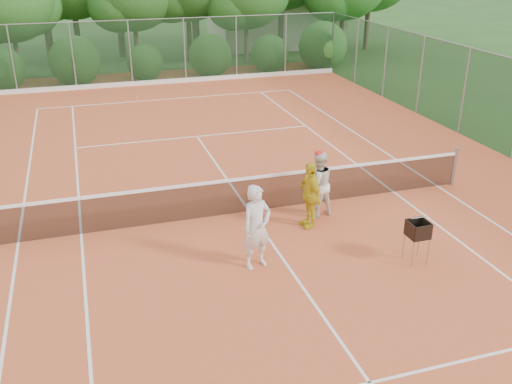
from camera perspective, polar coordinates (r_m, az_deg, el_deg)
The scene contains 13 objects.
ground at distance 14.42m, azimuth -0.62°, elevation -2.07°, with size 120.00×120.00×0.00m, color #204317.
clay_court at distance 14.41m, azimuth -0.62°, elevation -2.04°, with size 18.00×36.00×0.02m, color #CA582E.
club_building at distance 38.89m, azimuth 1.92°, elevation 16.65°, with size 8.00×5.00×3.00m, color beige.
tennis_net at distance 14.19m, azimuth -0.63°, elevation -0.14°, with size 11.97×0.10×1.10m.
player_white at distance 11.67m, azimuth 0.08°, elevation -3.53°, with size 0.66×0.44×1.82m, color silver.
player_center_grp at distance 13.99m, azimuth 6.19°, elevation 0.82°, with size 0.90×0.75×1.70m.
player_yellow at distance 13.44m, azimuth 5.39°, elevation -0.29°, with size 0.95×0.39×1.62m, color gold.
ball_hopper at distance 12.38m, azimuth 15.90°, elevation -3.68°, with size 0.41×0.41×0.94m.
stray_ball_a at distance 25.77m, azimuth -11.81°, elevation 9.25°, with size 0.07×0.07×0.07m, color yellow.
stray_ball_b at distance 24.60m, azimuth -1.45°, elevation 9.06°, with size 0.07×0.07×0.07m, color #C1D631.
stray_ball_c at distance 24.22m, azimuth 1.17°, elevation 8.83°, with size 0.07×0.07×0.07m, color yellow.
court_markings at distance 14.41m, azimuth -0.62°, elevation -1.99°, with size 11.03×23.83×0.01m.
fence_back at distance 28.09m, azimuth -9.80°, elevation 13.64°, with size 18.07×0.07×3.00m.
Camera 1 is at (-3.74, -12.43, 6.27)m, focal length 40.00 mm.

